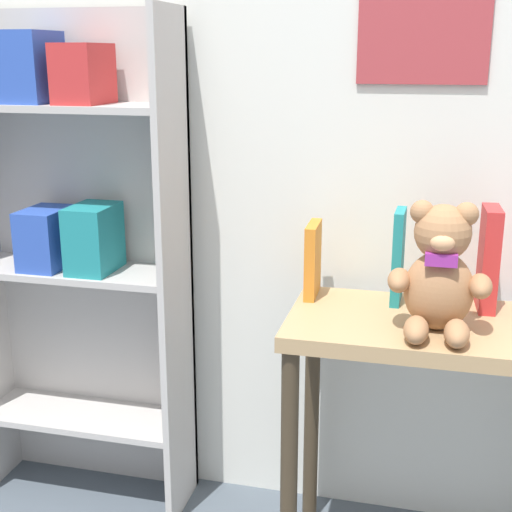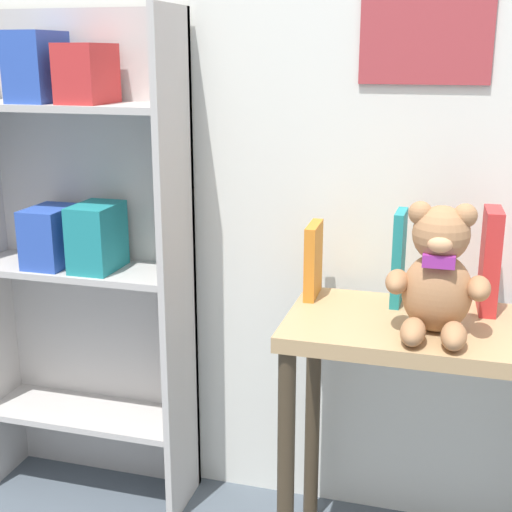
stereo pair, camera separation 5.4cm
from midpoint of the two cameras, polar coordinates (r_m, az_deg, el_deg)
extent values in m
cube|color=silver|center=(1.85, 9.74, 15.33)|extent=(4.80, 0.06, 2.50)
cube|color=#A8383D|center=(1.81, 12.44, 18.01)|extent=(0.31, 0.01, 0.30)
cube|color=#BCB7B2|center=(1.90, -7.24, -1.80)|extent=(0.02, 0.23, 1.38)
cube|color=#BCB7B2|center=(2.11, -13.73, -0.34)|extent=(0.61, 0.02, 1.38)
cube|color=#BCB7B2|center=(2.19, -14.24, -12.25)|extent=(0.57, 0.21, 0.02)
cube|color=#BCB7B2|center=(2.02, -15.08, -1.14)|extent=(0.57, 0.21, 0.02)
cube|color=#BCB7B2|center=(1.94, -16.02, 11.40)|extent=(0.57, 0.21, 0.02)
cube|color=#2D51B7|center=(1.96, -18.26, 14.15)|extent=(0.11, 0.16, 0.18)
cube|color=red|center=(1.89, -14.47, 13.93)|extent=(0.11, 0.16, 0.15)
cube|color=#2D51B7|center=(2.02, -17.17, 1.36)|extent=(0.11, 0.16, 0.16)
cube|color=teal|center=(1.95, -13.62, 1.38)|extent=(0.11, 0.16, 0.18)
cube|color=tan|center=(1.67, 13.50, -5.69)|extent=(0.68, 0.37, 0.04)
cylinder|color=#3E3121|center=(1.72, 1.71, -17.27)|extent=(0.04, 0.04, 0.64)
cylinder|color=#3E3121|center=(1.98, 3.67, -12.53)|extent=(0.04, 0.04, 0.64)
ellipsoid|color=#A8754C|center=(1.60, 13.46, -2.73)|extent=(0.15, 0.11, 0.18)
sphere|color=#A8754C|center=(1.56, 13.76, 1.84)|extent=(0.12, 0.12, 0.12)
sphere|color=#A8754C|center=(1.55, 12.18, 3.47)|extent=(0.05, 0.05, 0.05)
sphere|color=#A8754C|center=(1.55, 15.55, 3.25)|extent=(0.05, 0.05, 0.05)
ellipsoid|color=tan|center=(1.51, 13.71, 1.04)|extent=(0.05, 0.04, 0.04)
ellipsoid|color=#A8754C|center=(1.58, 10.41, -1.92)|extent=(0.05, 0.10, 0.05)
ellipsoid|color=#A8754C|center=(1.58, 16.58, -2.33)|extent=(0.05, 0.10, 0.05)
ellipsoid|color=#A8754C|center=(1.54, 11.70, -5.81)|extent=(0.05, 0.11, 0.05)
ellipsoid|color=#A8754C|center=(1.54, 14.79, -6.02)|extent=(0.05, 0.11, 0.05)
cube|color=#992D93|center=(1.52, 13.62, -0.30)|extent=(0.07, 0.02, 0.03)
cube|color=orange|center=(1.77, 3.70, -0.29)|extent=(0.03, 0.13, 0.18)
cube|color=teal|center=(1.74, 10.44, -0.05)|extent=(0.03, 0.10, 0.23)
cube|color=red|center=(1.75, 17.27, -0.21)|extent=(0.04, 0.12, 0.24)
camera|label=1|loc=(0.03, -90.89, -0.25)|focal=50.00mm
camera|label=2|loc=(0.03, 89.11, 0.25)|focal=50.00mm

